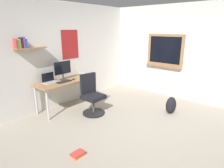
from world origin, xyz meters
name	(u,v)px	position (x,y,z in m)	size (l,w,h in m)	color
ground_plane	(139,133)	(0.00, 0.00, 0.00)	(5.20, 5.20, 0.00)	#9E9384
wall_back	(60,55)	(-0.01, 2.45, 1.30)	(5.00, 0.30, 2.60)	silver
wall_right	(190,54)	(2.45, 0.03, 1.30)	(0.22, 5.00, 2.60)	silver
desk	(65,84)	(-0.19, 2.07, 0.65)	(1.44, 0.61, 0.72)	#997047
office_chair	(92,97)	(0.04, 1.36, 0.41)	(0.52, 0.52, 0.95)	black
laptop	(49,80)	(-0.51, 2.21, 0.78)	(0.31, 0.21, 0.23)	#ADAFB5
monitor_primary	(63,69)	(-0.16, 2.16, 0.99)	(0.46, 0.17, 0.46)	#38383D
keyboard	(64,82)	(-0.26, 1.99, 0.73)	(0.37, 0.13, 0.02)	black
computer_mouse	(73,79)	(0.02, 1.99, 0.74)	(0.10, 0.06, 0.03)	#262628
coffee_mug	(84,75)	(0.43, 2.04, 0.77)	(0.08, 0.08, 0.09)	silver
backpack	(171,105)	(1.26, -0.07, 0.20)	(0.32, 0.22, 0.40)	black
book_stack_on_floor	(78,154)	(-1.24, 0.36, 0.03)	(0.22, 0.15, 0.06)	orange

